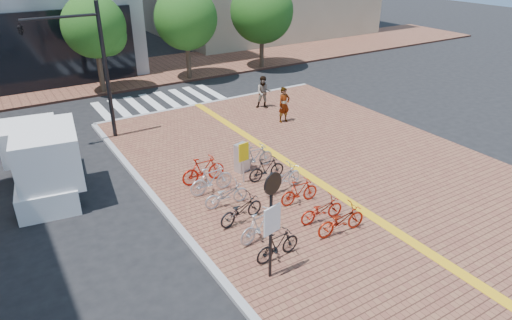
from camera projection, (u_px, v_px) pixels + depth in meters
ground at (288, 207)px, 16.79m from camera, size 120.00×120.00×0.00m
sidewalk at (458, 250)px, 14.36m from camera, size 14.00×34.00×0.15m
tactile_strip at (437, 258)px, 13.85m from camera, size 0.40×34.00×0.01m
kerb_north at (213, 103)px, 27.36m from camera, size 14.00×0.25×0.15m
far_sidewalk at (119, 76)px, 32.81m from camera, size 70.00×8.00×0.15m
crosswalk at (161, 102)px, 27.73m from camera, size 7.50×4.00×0.01m
street_trees at (200, 18)px, 30.75m from camera, size 16.20×4.60×6.35m
bike_0 at (278, 245)px, 13.67m from camera, size 1.61×0.56×0.95m
bike_1 at (260, 225)px, 14.56m from camera, size 1.77×0.82×1.02m
bike_2 at (241, 210)px, 15.48m from camera, size 1.85×0.89×0.93m
bike_3 at (226, 195)px, 16.44m from camera, size 1.72×0.68×0.89m
bike_4 at (211, 180)px, 17.25m from camera, size 1.82×0.57×1.08m
bike_5 at (203, 170)px, 17.99m from camera, size 1.83×0.54×1.09m
bike_6 at (341, 220)px, 14.87m from camera, size 1.87×0.74×0.96m
bike_7 at (322, 210)px, 15.53m from camera, size 1.71×0.70×0.88m
bike_8 at (299, 192)px, 16.59m from camera, size 1.59×0.53×0.94m
bike_9 at (283, 179)px, 17.43m from camera, size 1.98×1.01×0.99m
bike_10 at (267, 169)px, 18.21m from camera, size 1.63×0.52×0.97m
bike_11 at (255, 157)px, 19.12m from camera, size 1.72×0.49×1.04m
pedestrian_a at (284, 105)px, 23.89m from camera, size 0.69×0.46×1.88m
pedestrian_b at (264, 92)px, 25.91m from camera, size 1.12×1.05×1.84m
utility_box at (242, 158)px, 18.86m from camera, size 0.65×0.55×1.21m
yellow_sign at (244, 156)px, 17.68m from camera, size 0.46×0.14×1.71m
notice_sign at (272, 214)px, 12.17m from camera, size 0.62×0.21×3.38m
traffic_light_pole at (69, 50)px, 19.92m from camera, size 3.42×1.32×6.37m
box_truck at (43, 161)px, 17.30m from camera, size 2.77×5.10×2.80m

